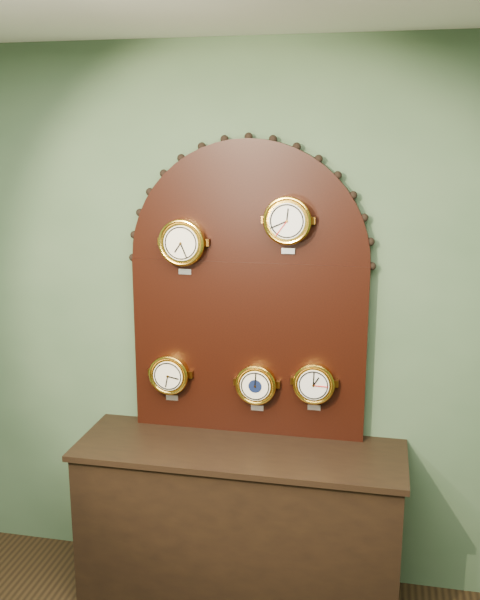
% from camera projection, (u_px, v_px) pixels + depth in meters
% --- Properties ---
extents(wall_back, '(4.00, 0.00, 4.00)m').
position_uv_depth(wall_back, '(250.00, 323.00, 3.55)').
color(wall_back, '#3F583C').
rests_on(wall_back, ground).
extents(shop_counter, '(1.60, 0.50, 0.80)m').
position_uv_depth(shop_counter, '(239.00, 525.00, 3.52)').
color(shop_counter, black).
rests_on(shop_counter, ground_plane).
extents(display_board, '(1.26, 0.06, 1.53)m').
position_uv_depth(display_board, '(248.00, 282.00, 3.45)').
color(display_board, black).
rests_on(display_board, shop_counter).
extents(roman_clock, '(0.24, 0.08, 0.29)m').
position_uv_depth(roman_clock, '(183.00, 242.00, 3.41)').
color(roman_clock, gold).
rests_on(roman_clock, display_board).
extents(arabic_clock, '(0.23, 0.08, 0.28)m').
position_uv_depth(arabic_clock, '(288.00, 220.00, 3.27)').
color(arabic_clock, gold).
rests_on(arabic_clock, display_board).
extents(hygrometer, '(0.21, 0.08, 0.26)m').
position_uv_depth(hygrometer, '(170.00, 374.00, 3.58)').
color(hygrometer, gold).
rests_on(hygrometer, display_board).
extents(barometer, '(0.21, 0.08, 0.26)m').
position_uv_depth(barometer, '(256.00, 384.00, 3.49)').
color(barometer, gold).
rests_on(barometer, display_board).
extents(tide_clock, '(0.21, 0.08, 0.26)m').
position_uv_depth(tide_clock, '(314.00, 383.00, 3.43)').
color(tide_clock, gold).
rests_on(tide_clock, display_board).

